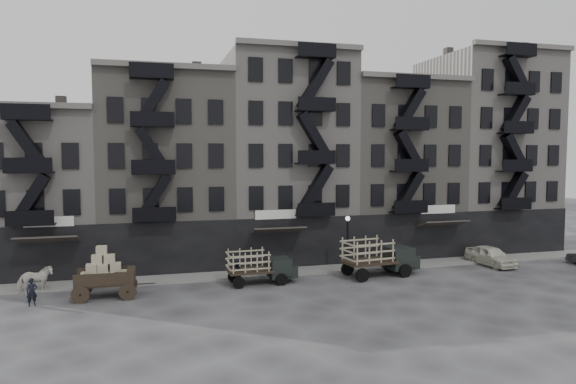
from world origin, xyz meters
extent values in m
plane|color=#38383A|center=(0.00, 0.00, 0.00)|extent=(140.00, 140.00, 0.00)
cube|color=slate|center=(0.00, 3.75, 0.07)|extent=(55.00, 2.50, 0.15)
cube|color=#9E9991|center=(-20.00, 10.00, 6.00)|extent=(10.00, 10.00, 12.00)
cube|color=black|center=(-20.00, 5.05, 2.00)|extent=(10.00, 0.35, 4.00)
cube|color=#595651|center=(-20.00, 4.85, 12.20)|extent=(10.00, 0.50, 0.40)
cube|color=#4C4744|center=(-17.50, 10.00, 12.60)|extent=(0.70, 0.70, 1.20)
cube|color=slate|center=(-10.00, 10.00, 7.50)|extent=(10.00, 10.00, 15.00)
cube|color=black|center=(-10.00, 5.05, 2.00)|extent=(10.00, 0.35, 4.00)
cube|color=#595651|center=(-10.00, 4.85, 15.20)|extent=(10.00, 0.50, 0.40)
cube|color=#4C4744|center=(-13.00, 10.00, 15.60)|extent=(0.70, 0.70, 1.20)
cube|color=#4C4744|center=(-7.50, 10.00, 15.60)|extent=(0.70, 0.70, 1.20)
cube|color=#9E9991|center=(0.00, 10.00, 8.50)|extent=(10.00, 10.00, 17.00)
cube|color=black|center=(0.00, 5.05, 2.00)|extent=(10.00, 0.35, 4.00)
cube|color=#595651|center=(0.00, 4.85, 17.20)|extent=(10.00, 0.50, 0.40)
cube|color=#4C4744|center=(-3.00, 10.00, 17.60)|extent=(0.70, 0.70, 1.20)
cube|color=#4C4744|center=(2.50, 10.00, 17.60)|extent=(0.70, 0.70, 1.20)
cube|color=slate|center=(10.00, 10.00, 7.50)|extent=(10.00, 10.00, 15.00)
cube|color=black|center=(10.00, 5.05, 2.00)|extent=(10.00, 0.35, 4.00)
cube|color=#595651|center=(10.00, 4.85, 15.20)|extent=(10.00, 0.50, 0.40)
cube|color=#4C4744|center=(7.00, 10.00, 15.60)|extent=(0.70, 0.70, 1.20)
cube|color=#4C4744|center=(12.50, 10.00, 15.60)|extent=(0.70, 0.70, 1.20)
cube|color=#9E9991|center=(20.00, 10.00, 9.00)|extent=(10.00, 10.00, 18.00)
cube|color=black|center=(20.00, 5.05, 2.00)|extent=(10.00, 0.35, 4.00)
cube|color=#595651|center=(20.00, 4.85, 18.20)|extent=(10.00, 0.50, 0.40)
cube|color=#4C4744|center=(17.00, 10.00, 18.60)|extent=(0.70, 0.70, 1.20)
cube|color=#4C4744|center=(22.50, 10.00, 18.60)|extent=(0.70, 0.70, 1.20)
cylinder|color=black|center=(3.00, 2.60, 2.00)|extent=(0.14, 0.14, 4.00)
sphere|color=silver|center=(3.00, 2.60, 4.10)|extent=(0.36, 0.36, 0.36)
imported|color=beige|center=(-18.50, 2.42, 0.89)|extent=(2.23, 1.29, 1.77)
cube|color=black|center=(-14.06, 0.20, 0.97)|extent=(3.50, 1.86, 0.19)
cylinder|color=black|center=(-15.43, -0.76, 0.53)|extent=(1.07, 0.10, 1.07)
cylinder|color=black|center=(-15.42, 1.18, 0.53)|extent=(1.07, 0.10, 1.07)
cylinder|color=black|center=(-12.71, -0.78, 0.53)|extent=(1.07, 0.10, 1.07)
cylinder|color=black|center=(-12.70, 1.16, 0.53)|extent=(1.07, 0.10, 1.07)
cube|color=black|center=(-12.51, 0.19, 1.36)|extent=(0.49, 1.55, 0.78)
cube|color=black|center=(-4.74, 1.04, 0.95)|extent=(3.12, 1.90, 0.16)
cube|color=black|center=(-2.67, 1.11, 1.04)|extent=(1.50, 1.67, 1.35)
cube|color=black|center=(-1.86, 1.14, 0.77)|extent=(0.77, 1.37, 0.81)
cylinder|color=black|center=(-2.73, 0.21, 0.41)|extent=(0.82, 0.23, 0.81)
cylinder|color=black|center=(-2.79, 2.01, 0.41)|extent=(0.82, 0.23, 0.81)
cylinder|color=black|center=(-5.70, 0.11, 0.41)|extent=(0.82, 0.23, 0.81)
cylinder|color=black|center=(-5.76, 1.91, 0.41)|extent=(0.82, 0.23, 0.81)
cube|color=black|center=(3.98, 0.82, 1.13)|extent=(3.90, 2.59, 0.19)
cube|color=black|center=(6.45, 1.13, 1.24)|extent=(1.95, 2.14, 1.62)
cube|color=black|center=(7.41, 1.24, 0.92)|extent=(1.05, 1.71, 0.97)
cylinder|color=black|center=(6.47, 0.04, 0.49)|extent=(0.99, 0.35, 0.97)
cylinder|color=black|center=(6.21, 2.18, 0.49)|extent=(0.99, 0.35, 0.97)
cylinder|color=black|center=(2.94, -0.39, 0.49)|extent=(0.99, 0.35, 0.97)
cylinder|color=black|center=(2.68, 1.75, 0.49)|extent=(0.99, 0.35, 0.97)
imported|color=beige|center=(15.01, 1.87, 0.79)|extent=(2.25, 4.76, 1.57)
imported|color=black|center=(-18.10, -0.50, 0.83)|extent=(0.70, 0.57, 1.65)
imported|color=black|center=(-5.65, 1.24, 0.80)|extent=(0.98, 0.98, 1.61)
camera|label=1|loc=(-11.29, -33.03, 8.98)|focal=32.00mm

